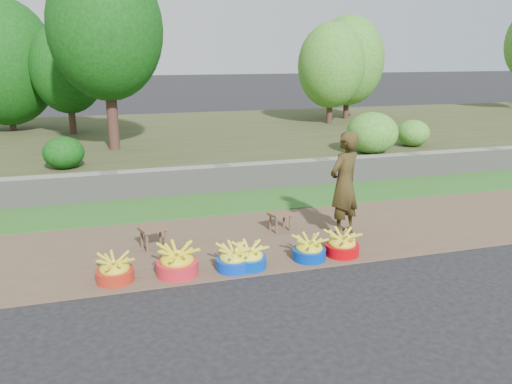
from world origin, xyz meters
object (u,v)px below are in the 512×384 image
object	(u,v)px
basin_e	(309,250)
stool_left	(153,231)
basin_c	(234,259)
stool_right	(280,216)
basin_a	(115,270)
vendor_woman	(344,184)
basin_d	(249,258)
basin_f	(342,245)
basin_b	(177,262)

from	to	relation	value
basin_e	stool_left	world-z (taller)	stool_left
basin_c	stool_left	distance (m)	1.39
stool_right	basin_a	bearing A→B (deg)	-155.99
stool_right	vendor_woman	distance (m)	1.13
basin_d	basin_e	xyz separation A→B (m)	(0.87, 0.03, 0.00)
basin_d	vendor_woman	size ratio (longest dim) A/B	0.28
basin_e	basin_f	bearing A→B (deg)	2.69
basin_c	stool_right	world-z (taller)	basin_c
basin_f	stool_right	bearing A→B (deg)	113.91
basin_c	basin_e	size ratio (longest dim) A/B	1.01
basin_d	stool_left	bearing A→B (deg)	138.70
basin_b	basin_f	distance (m)	2.32
basin_a	basin_e	distance (m)	2.59
basin_c	stool_right	size ratio (longest dim) A/B	1.18
basin_d	vendor_woman	world-z (taller)	vendor_woman
basin_b	basin_f	world-z (taller)	basin_b
basin_b	stool_left	xyz separation A→B (m)	(-0.21, 0.96, 0.10)
basin_b	stool_left	world-z (taller)	basin_b
basin_b	basin_a	bearing A→B (deg)	178.44
stool_right	vendor_woman	world-z (taller)	vendor_woman
basin_c	basin_d	distance (m)	0.21
basin_c	basin_e	bearing A→B (deg)	1.53
basin_a	basin_c	world-z (taller)	basin_a
basin_b	vendor_woman	bearing A→B (deg)	15.57
basin_b	basin_d	size ratio (longest dim) A/B	1.17
basin_c	vendor_woman	size ratio (longest dim) A/B	0.29
basin_b	vendor_woman	size ratio (longest dim) A/B	0.33
basin_c	vendor_woman	bearing A→B (deg)	22.33
basin_d	stool_left	distance (m)	1.54
basin_b	stool_left	bearing A→B (deg)	102.26
basin_d	basin_e	bearing A→B (deg)	1.79
basin_c	basin_d	world-z (taller)	basin_c
basin_f	stool_left	world-z (taller)	basin_f
basin_d	vendor_woman	xyz separation A→B (m)	(1.74, 0.80, 0.68)
basin_e	vendor_woman	world-z (taller)	vendor_woman
basin_f	basin_a	bearing A→B (deg)	179.60
stool_right	basin_c	bearing A→B (deg)	-131.15
basin_d	vendor_woman	distance (m)	2.03
basin_d	basin_e	distance (m)	0.87
vendor_woman	stool_right	bearing A→B (deg)	-52.86
basin_a	basin_b	distance (m)	0.78
basin_b	basin_c	distance (m)	0.74
basin_a	basin_b	bearing A→B (deg)	-1.56
basin_a	basin_d	world-z (taller)	basin_a
basin_e	vendor_woman	size ratio (longest dim) A/B	0.28
basin_f	basin_c	bearing A→B (deg)	-178.10
basin_b	basin_c	world-z (taller)	basin_b
basin_c	basin_a	bearing A→B (deg)	177.19
basin_f	stool_left	xyz separation A→B (m)	(-2.53, 0.96, 0.12)
vendor_woman	basin_f	bearing A→B (deg)	36.63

